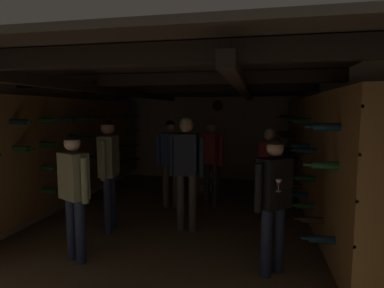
{
  "coord_description": "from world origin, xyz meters",
  "views": [
    {
      "loc": [
        1.23,
        -5.14,
        1.84
      ],
      "look_at": [
        0.16,
        0.07,
        1.27
      ],
      "focal_mm": 29.49,
      "sensor_mm": 36.0,
      "label": 1
    }
  ],
  "objects_px": {
    "person_guest_mid_left": "(109,164)",
    "person_guest_far_left": "(171,155)",
    "person_guest_rear_center": "(211,154)",
    "person_guest_near_right": "(274,194)",
    "person_host_center": "(186,162)",
    "person_guest_mid_right": "(269,166)",
    "wine_crate_stack": "(208,180)",
    "person_guest_near_left": "(74,186)",
    "display_bottle": "(205,161)"
  },
  "relations": [
    {
      "from": "person_guest_mid_left",
      "to": "person_guest_far_left",
      "type": "bearing_deg",
      "value": 66.54
    },
    {
      "from": "person_guest_mid_left",
      "to": "person_guest_rear_center",
      "type": "distance_m",
      "value": 2.09
    },
    {
      "from": "person_guest_near_right",
      "to": "person_host_center",
      "type": "bearing_deg",
      "value": 138.47
    },
    {
      "from": "person_guest_mid_right",
      "to": "person_guest_far_left",
      "type": "height_order",
      "value": "person_guest_far_left"
    },
    {
      "from": "person_guest_rear_center",
      "to": "person_guest_mid_left",
      "type": "bearing_deg",
      "value": -129.08
    },
    {
      "from": "person_guest_mid_right",
      "to": "person_guest_far_left",
      "type": "bearing_deg",
      "value": 166.61
    },
    {
      "from": "wine_crate_stack",
      "to": "person_guest_rear_center",
      "type": "bearing_deg",
      "value": -77.45
    },
    {
      "from": "person_host_center",
      "to": "person_guest_mid_right",
      "type": "bearing_deg",
      "value": 28.27
    },
    {
      "from": "person_guest_rear_center",
      "to": "person_guest_mid_right",
      "type": "bearing_deg",
      "value": -33.26
    },
    {
      "from": "person_guest_near_left",
      "to": "person_guest_mid_right",
      "type": "bearing_deg",
      "value": 39.21
    },
    {
      "from": "person_host_center",
      "to": "person_guest_near_left",
      "type": "bearing_deg",
      "value": -131.51
    },
    {
      "from": "person_guest_near_right",
      "to": "wine_crate_stack",
      "type": "bearing_deg",
      "value": 110.54
    },
    {
      "from": "person_host_center",
      "to": "person_guest_mid_left",
      "type": "bearing_deg",
      "value": -167.29
    },
    {
      "from": "display_bottle",
      "to": "person_guest_near_left",
      "type": "bearing_deg",
      "value": -106.99
    },
    {
      "from": "person_guest_far_left",
      "to": "person_guest_near_right",
      "type": "distance_m",
      "value": 2.82
    },
    {
      "from": "person_host_center",
      "to": "person_guest_mid_left",
      "type": "xyz_separation_m",
      "value": [
        -1.14,
        -0.26,
        -0.02
      ]
    },
    {
      "from": "person_guest_mid_left",
      "to": "person_guest_far_left",
      "type": "xyz_separation_m",
      "value": [
        0.59,
        1.35,
        -0.04
      ]
    },
    {
      "from": "person_guest_far_left",
      "to": "person_guest_mid_right",
      "type": "bearing_deg",
      "value": -13.39
    },
    {
      "from": "display_bottle",
      "to": "person_host_center",
      "type": "height_order",
      "value": "person_host_center"
    },
    {
      "from": "person_guest_mid_right",
      "to": "person_guest_far_left",
      "type": "relative_size",
      "value": 0.94
    },
    {
      "from": "person_guest_far_left",
      "to": "person_guest_near_left",
      "type": "relative_size",
      "value": 1.05
    },
    {
      "from": "wine_crate_stack",
      "to": "person_guest_mid_left",
      "type": "bearing_deg",
      "value": -114.56
    },
    {
      "from": "display_bottle",
      "to": "person_guest_mid_right",
      "type": "relative_size",
      "value": 0.22
    },
    {
      "from": "display_bottle",
      "to": "person_guest_rear_center",
      "type": "relative_size",
      "value": 0.21
    },
    {
      "from": "person_host_center",
      "to": "person_guest_mid_right",
      "type": "xyz_separation_m",
      "value": [
        1.24,
        0.67,
        -0.13
      ]
    },
    {
      "from": "wine_crate_stack",
      "to": "person_guest_mid_right",
      "type": "relative_size",
      "value": 0.39
    },
    {
      "from": "display_bottle",
      "to": "person_guest_near_right",
      "type": "distance_m",
      "value": 3.5
    },
    {
      "from": "wine_crate_stack",
      "to": "display_bottle",
      "type": "xyz_separation_m",
      "value": [
        -0.05,
        -0.06,
        0.44
      ]
    },
    {
      "from": "person_host_center",
      "to": "person_guest_near_left",
      "type": "height_order",
      "value": "person_host_center"
    },
    {
      "from": "person_guest_near_right",
      "to": "person_guest_near_left",
      "type": "distance_m",
      "value": 2.34
    },
    {
      "from": "person_host_center",
      "to": "wine_crate_stack",
      "type": "bearing_deg",
      "value": 90.23
    },
    {
      "from": "person_guest_mid_right",
      "to": "person_guest_rear_center",
      "type": "relative_size",
      "value": 0.95
    },
    {
      "from": "person_guest_mid_right",
      "to": "person_guest_near_right",
      "type": "relative_size",
      "value": 1.01
    },
    {
      "from": "wine_crate_stack",
      "to": "person_guest_mid_right",
      "type": "distance_m",
      "value": 2.09
    },
    {
      "from": "display_bottle",
      "to": "person_guest_mid_right",
      "type": "height_order",
      "value": "person_guest_mid_right"
    },
    {
      "from": "wine_crate_stack",
      "to": "person_guest_rear_center",
      "type": "relative_size",
      "value": 0.36
    },
    {
      "from": "person_host_center",
      "to": "person_guest_mid_left",
      "type": "relative_size",
      "value": 1.02
    },
    {
      "from": "person_guest_rear_center",
      "to": "person_guest_near_left",
      "type": "bearing_deg",
      "value": -116.14
    },
    {
      "from": "person_guest_near_right",
      "to": "display_bottle",
      "type": "bearing_deg",
      "value": 111.68
    },
    {
      "from": "person_guest_far_left",
      "to": "person_host_center",
      "type": "bearing_deg",
      "value": -63.31
    },
    {
      "from": "person_guest_mid_left",
      "to": "person_guest_rear_center",
      "type": "relative_size",
      "value": 1.04
    },
    {
      "from": "display_bottle",
      "to": "person_guest_near_right",
      "type": "xyz_separation_m",
      "value": [
        1.29,
        -3.25,
        0.19
      ]
    },
    {
      "from": "wine_crate_stack",
      "to": "person_guest_near_left",
      "type": "relative_size",
      "value": 0.38
    },
    {
      "from": "wine_crate_stack",
      "to": "display_bottle",
      "type": "distance_m",
      "value": 0.44
    },
    {
      "from": "person_host_center",
      "to": "person_guest_near_left",
      "type": "distance_m",
      "value": 1.67
    },
    {
      "from": "person_guest_mid_right",
      "to": "person_guest_near_right",
      "type": "bearing_deg",
      "value": -90.49
    },
    {
      "from": "person_host_center",
      "to": "person_guest_near_right",
      "type": "bearing_deg",
      "value": -41.53
    },
    {
      "from": "wine_crate_stack",
      "to": "person_guest_mid_left",
      "type": "height_order",
      "value": "person_guest_mid_left"
    },
    {
      "from": "person_guest_far_left",
      "to": "person_guest_near_right",
      "type": "relative_size",
      "value": 1.07
    },
    {
      "from": "display_bottle",
      "to": "person_guest_mid_right",
      "type": "bearing_deg",
      "value": -48.75
    }
  ]
}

